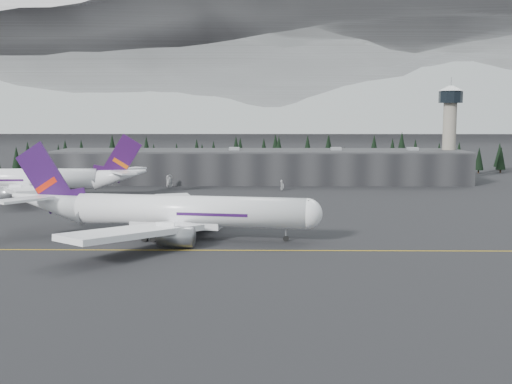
{
  "coord_description": "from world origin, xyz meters",
  "views": [
    {
      "loc": [
        2.03,
        -127.14,
        27.26
      ],
      "look_at": [
        0.0,
        20.0,
        9.0
      ],
      "focal_mm": 45.0,
      "sensor_mm": 36.0,
      "label": 1
    }
  ],
  "objects_px": {
    "control_tower": "(450,122)",
    "gse_vehicle_a": "(169,185)",
    "jet_main": "(163,211)",
    "gse_vehicle_b": "(282,189)",
    "terminal": "(260,166)",
    "jet_parked": "(39,179)"
  },
  "relations": [
    {
      "from": "jet_main",
      "to": "gse_vehicle_b",
      "type": "xyz_separation_m",
      "value": [
        28.48,
        85.76,
        -5.24
      ]
    },
    {
      "from": "control_tower",
      "to": "jet_main",
      "type": "distance_m",
      "value": 151.57
    },
    {
      "from": "terminal",
      "to": "gse_vehicle_b",
      "type": "xyz_separation_m",
      "value": [
        8.18,
        -27.8,
        -5.65
      ]
    },
    {
      "from": "terminal",
      "to": "gse_vehicle_a",
      "type": "relative_size",
      "value": 34.85
    },
    {
      "from": "jet_parked",
      "to": "gse_vehicle_b",
      "type": "xyz_separation_m",
      "value": [
        79.76,
        17.77,
        -5.13
      ]
    },
    {
      "from": "jet_parked",
      "to": "gse_vehicle_a",
      "type": "bearing_deg",
      "value": -146.85
    },
    {
      "from": "control_tower",
      "to": "jet_main",
      "type": "relative_size",
      "value": 0.53
    },
    {
      "from": "control_tower",
      "to": "gse_vehicle_b",
      "type": "xyz_separation_m",
      "value": [
        -66.82,
        -30.8,
        -22.76
      ]
    },
    {
      "from": "jet_parked",
      "to": "gse_vehicle_a",
      "type": "xyz_separation_m",
      "value": [
        38.43,
        27.24,
        -5.14
      ]
    },
    {
      "from": "gse_vehicle_a",
      "to": "control_tower",
      "type": "bearing_deg",
      "value": -19.12
    },
    {
      "from": "terminal",
      "to": "control_tower",
      "type": "height_order",
      "value": "control_tower"
    },
    {
      "from": "terminal",
      "to": "jet_main",
      "type": "relative_size",
      "value": 2.26
    },
    {
      "from": "jet_main",
      "to": "jet_parked",
      "type": "height_order",
      "value": "jet_main"
    },
    {
      "from": "control_tower",
      "to": "gse_vehicle_a",
      "type": "xyz_separation_m",
      "value": [
        -108.14,
        -21.33,
        -22.77
      ]
    },
    {
      "from": "gse_vehicle_a",
      "to": "gse_vehicle_b",
      "type": "xyz_separation_m",
      "value": [
        41.33,
        -9.47,
        0.01
      ]
    },
    {
      "from": "jet_parked",
      "to": "gse_vehicle_a",
      "type": "distance_m",
      "value": 47.39
    },
    {
      "from": "gse_vehicle_a",
      "to": "gse_vehicle_b",
      "type": "height_order",
      "value": "gse_vehicle_b"
    },
    {
      "from": "gse_vehicle_a",
      "to": "jet_main",
      "type": "bearing_deg",
      "value": -112.59
    },
    {
      "from": "gse_vehicle_b",
      "to": "terminal",
      "type": "bearing_deg",
      "value": -162.69
    },
    {
      "from": "gse_vehicle_b",
      "to": "jet_main",
      "type": "bearing_deg",
      "value": -17.47
    },
    {
      "from": "terminal",
      "to": "jet_main",
      "type": "bearing_deg",
      "value": -100.13
    },
    {
      "from": "jet_main",
      "to": "jet_parked",
      "type": "bearing_deg",
      "value": 135.82
    }
  ]
}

